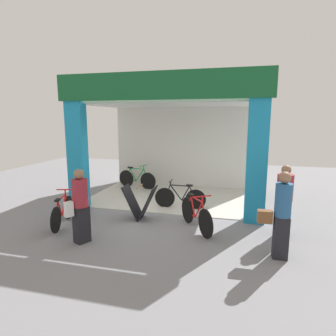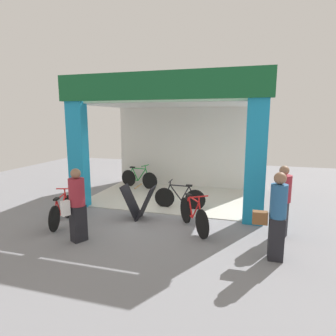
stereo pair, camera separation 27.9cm
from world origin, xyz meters
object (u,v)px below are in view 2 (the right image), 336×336
Objects in this scene: bicycle_inside_0 at (139,179)px; sandwich_board_sign at (139,202)px; bicycle_parked_1 at (62,211)px; pedestrian_1 at (276,216)px; pedestrian_2 at (282,201)px; pedestrian_0 at (77,205)px; bicycle_parked_0 at (193,215)px; bicycle_inside_1 at (180,198)px.

bicycle_inside_0 is 1.76× the size of sandwich_board_sign.
bicycle_parked_1 is 0.89× the size of pedestrian_1.
pedestrian_0 is at bearing -161.02° from pedestrian_2.
pedestrian_0 is 4.46m from pedestrian_2.
bicycle_parked_1 is 0.92× the size of pedestrian_2.
bicycle_inside_0 is at bearing 111.95° from sandwich_board_sign.
bicycle_inside_0 is 4.09m from bicycle_parked_1.
bicycle_parked_1 is at bearing 142.18° from pedestrian_0.
pedestrian_1 reaches higher than bicycle_inside_0.
bicycle_parked_0 is 3.29m from bicycle_parked_1.
bicycle_inside_1 is 1.63m from bicycle_parked_0.
pedestrian_2 is at bearing -26.90° from bicycle_inside_1.
pedestrian_1 is 1.03× the size of pedestrian_2.
pedestrian_0 is 0.95× the size of pedestrian_1.
bicycle_inside_1 is 0.95× the size of pedestrian_0.
bicycle_inside_1 is at bearing 153.10° from pedestrian_2.
pedestrian_1 is (1.75, -1.00, 0.49)m from bicycle_parked_0.
bicycle_inside_0 is 3.43m from sandwich_board_sign.
bicycle_inside_0 is at bearing 136.15° from bicycle_inside_1.
bicycle_parked_1 is at bearing -170.41° from bicycle_parked_0.
sandwich_board_sign is (-0.84, -1.14, 0.12)m from bicycle_inside_1.
pedestrian_1 is (4.56, -4.52, 0.49)m from bicycle_inside_0.
bicycle_parked_1 is at bearing -141.54° from bicycle_inside_1.
bicycle_inside_1 is 3.24m from pedestrian_0.
sandwich_board_sign is at bearing -68.05° from bicycle_inside_0.
pedestrian_2 reaches higher than bicycle_parked_1.
bicycle_parked_0 is at bearing -64.96° from bicycle_inside_1.
pedestrian_0 reaches higher than bicycle_inside_1.
pedestrian_2 is (4.77, -3.38, 0.48)m from bicycle_inside_0.
pedestrian_0 is at bearing -113.91° from sandwich_board_sign.
pedestrian_2 reaches higher than sandwich_board_sign.
bicycle_inside_1 is 3.01m from pedestrian_2.
bicycle_parked_1 reaches higher than bicycle_inside_1.
bicycle_inside_1 is 3.26m from bicycle_parked_1.
bicycle_inside_1 is 1.08× the size of bicycle_parked_0.
pedestrian_2 is (1.96, 0.14, 0.47)m from bicycle_parked_0.
pedestrian_1 reaches higher than pedestrian_0.
bicycle_inside_0 is 4.88m from pedestrian_0.
bicycle_inside_1 is 0.94× the size of pedestrian_2.
sandwich_board_sign is 0.54× the size of pedestrian_1.
pedestrian_0 is at bearing -175.55° from pedestrian_1.
pedestrian_0 is (-2.26, -1.31, 0.45)m from bicycle_parked_0.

